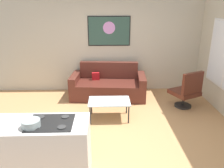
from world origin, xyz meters
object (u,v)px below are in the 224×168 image
object	(u,v)px
armchair	(187,91)
couch	(108,86)
coffee_table	(109,102)
mixing_bowl	(31,124)
wall_painting	(109,31)

from	to	relation	value
armchair	couch	bearing A→B (deg)	157.42
coffee_table	armchair	bearing A→B (deg)	14.25
mixing_bowl	armchair	bearing A→B (deg)	38.75
couch	coffee_table	world-z (taller)	couch
coffee_table	mixing_bowl	distance (m)	2.19
coffee_table	armchair	world-z (taller)	armchair
coffee_table	couch	bearing A→B (deg)	90.12
couch	mixing_bowl	size ratio (longest dim) A/B	8.44
armchair	mixing_bowl	size ratio (longest dim) A/B	3.89
armchair	coffee_table	bearing A→B (deg)	-165.75
coffee_table	wall_painting	world-z (taller)	wall_painting
couch	mixing_bowl	distance (m)	3.32
coffee_table	wall_painting	size ratio (longest dim) A/B	0.78
mixing_bowl	wall_painting	distance (m)	3.83
mixing_bowl	wall_painting	size ratio (longest dim) A/B	0.21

